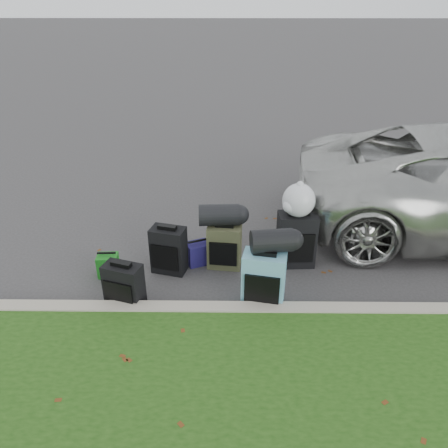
{
  "coord_description": "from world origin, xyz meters",
  "views": [
    {
      "loc": [
        -0.04,
        -4.88,
        3.27
      ],
      "look_at": [
        -0.1,
        0.2,
        0.55
      ],
      "focal_mm": 35.0,
      "sensor_mm": 36.0,
      "label": 1
    }
  ],
  "objects_px": {
    "suitcase_small_black": "(124,285)",
    "tote_navy": "(198,253)",
    "suitcase_large_black_right": "(296,240)",
    "suitcase_olive": "(224,246)",
    "suitcase_large_black_left": "(169,250)",
    "tote_green": "(108,265)",
    "suitcase_teal": "(264,280)"
  },
  "relations": [
    {
      "from": "suitcase_small_black",
      "to": "tote_navy",
      "type": "xyz_separation_m",
      "value": [
        0.79,
        0.9,
        -0.12
      ]
    },
    {
      "from": "suitcase_small_black",
      "to": "suitcase_large_black_right",
      "type": "distance_m",
      "value": 2.28
    },
    {
      "from": "suitcase_small_black",
      "to": "suitcase_olive",
      "type": "bearing_deg",
      "value": 54.08
    },
    {
      "from": "suitcase_large_black_left",
      "to": "tote_navy",
      "type": "height_order",
      "value": "suitcase_large_black_left"
    },
    {
      "from": "suitcase_olive",
      "to": "tote_green",
      "type": "distance_m",
      "value": 1.52
    },
    {
      "from": "suitcase_large_black_left",
      "to": "tote_green",
      "type": "distance_m",
      "value": 0.8
    },
    {
      "from": "suitcase_teal",
      "to": "suitcase_large_black_right",
      "type": "relative_size",
      "value": 0.92
    },
    {
      "from": "suitcase_large_black_right",
      "to": "tote_navy",
      "type": "distance_m",
      "value": 1.33
    },
    {
      "from": "suitcase_small_black",
      "to": "tote_green",
      "type": "xyz_separation_m",
      "value": [
        -0.35,
        0.6,
        -0.12
      ]
    },
    {
      "from": "tote_navy",
      "to": "tote_green",
      "type": "bearing_deg",
      "value": 171.61
    },
    {
      "from": "suitcase_large_black_left",
      "to": "suitcase_olive",
      "type": "height_order",
      "value": "suitcase_large_black_left"
    },
    {
      "from": "suitcase_small_black",
      "to": "tote_navy",
      "type": "relative_size",
      "value": 1.77
    },
    {
      "from": "suitcase_olive",
      "to": "suitcase_large_black_right",
      "type": "distance_m",
      "value": 0.95
    },
    {
      "from": "suitcase_large_black_left",
      "to": "suitcase_large_black_right",
      "type": "relative_size",
      "value": 0.84
    },
    {
      "from": "suitcase_olive",
      "to": "suitcase_teal",
      "type": "height_order",
      "value": "suitcase_teal"
    },
    {
      "from": "suitcase_teal",
      "to": "suitcase_large_black_right",
      "type": "bearing_deg",
      "value": 72.12
    },
    {
      "from": "suitcase_small_black",
      "to": "suitcase_teal",
      "type": "bearing_deg",
      "value": 18.92
    },
    {
      "from": "suitcase_large_black_left",
      "to": "suitcase_large_black_right",
      "type": "xyz_separation_m",
      "value": [
        1.67,
        0.18,
        0.06
      ]
    },
    {
      "from": "suitcase_large_black_left",
      "to": "suitcase_teal",
      "type": "bearing_deg",
      "value": -15.74
    },
    {
      "from": "suitcase_olive",
      "to": "tote_green",
      "type": "xyz_separation_m",
      "value": [
        -1.5,
        -0.24,
        -0.15
      ]
    },
    {
      "from": "suitcase_large_black_right",
      "to": "tote_green",
      "type": "distance_m",
      "value": 2.47
    },
    {
      "from": "suitcase_large_black_right",
      "to": "tote_green",
      "type": "bearing_deg",
      "value": -175.73
    },
    {
      "from": "suitcase_large_black_left",
      "to": "tote_green",
      "type": "relative_size",
      "value": 2.13
    },
    {
      "from": "suitcase_large_black_left",
      "to": "tote_green",
      "type": "xyz_separation_m",
      "value": [
        -0.78,
        -0.12,
        -0.17
      ]
    },
    {
      "from": "suitcase_small_black",
      "to": "suitcase_large_black_right",
      "type": "xyz_separation_m",
      "value": [
        2.1,
        0.9,
        0.1
      ]
    },
    {
      "from": "tote_navy",
      "to": "suitcase_olive",
      "type": "bearing_deg",
      "value": -32.07
    },
    {
      "from": "suitcase_small_black",
      "to": "suitcase_olive",
      "type": "distance_m",
      "value": 1.42
    },
    {
      "from": "suitcase_large_black_left",
      "to": "tote_navy",
      "type": "bearing_deg",
      "value": 41.18
    },
    {
      "from": "suitcase_teal",
      "to": "suitcase_large_black_right",
      "type": "height_order",
      "value": "suitcase_large_black_right"
    },
    {
      "from": "suitcase_teal",
      "to": "tote_navy",
      "type": "xyz_separation_m",
      "value": [
        -0.82,
        0.87,
        -0.19
      ]
    },
    {
      "from": "suitcase_olive",
      "to": "tote_navy",
      "type": "xyz_separation_m",
      "value": [
        -0.36,
        0.06,
        -0.15
      ]
    },
    {
      "from": "suitcase_large_black_left",
      "to": "suitcase_teal",
      "type": "height_order",
      "value": "suitcase_teal"
    }
  ]
}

